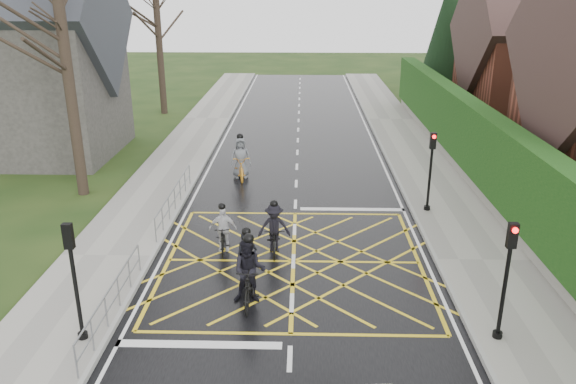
{
  "coord_description": "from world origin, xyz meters",
  "views": [
    {
      "loc": [
        0.25,
        -16.07,
        8.29
      ],
      "look_at": [
        -0.25,
        2.91,
        1.3
      ],
      "focal_mm": 35.0,
      "sensor_mm": 36.0,
      "label": 1
    }
  ],
  "objects_px": {
    "cyclist_mid": "(274,233)",
    "cyclist_lead": "(241,163)",
    "cyclist_front": "(223,234)",
    "cyclist_back": "(249,277)",
    "cyclist_rear": "(247,267)"
  },
  "relations": [
    {
      "from": "cyclist_mid",
      "to": "cyclist_front",
      "type": "height_order",
      "value": "cyclist_mid"
    },
    {
      "from": "cyclist_back",
      "to": "cyclist_front",
      "type": "xyz_separation_m",
      "value": [
        -1.17,
        3.2,
        -0.16
      ]
    },
    {
      "from": "cyclist_rear",
      "to": "cyclist_mid",
      "type": "bearing_deg",
      "value": 64.23
    },
    {
      "from": "cyclist_rear",
      "to": "cyclist_lead",
      "type": "height_order",
      "value": "cyclist_lead"
    },
    {
      "from": "cyclist_mid",
      "to": "cyclist_front",
      "type": "bearing_deg",
      "value": 176.52
    },
    {
      "from": "cyclist_rear",
      "to": "cyclist_lead",
      "type": "relative_size",
      "value": 0.87
    },
    {
      "from": "cyclist_front",
      "to": "cyclist_lead",
      "type": "relative_size",
      "value": 0.77
    },
    {
      "from": "cyclist_rear",
      "to": "cyclist_back",
      "type": "distance_m",
      "value": 1.0
    },
    {
      "from": "cyclist_mid",
      "to": "cyclist_front",
      "type": "relative_size",
      "value": 1.1
    },
    {
      "from": "cyclist_mid",
      "to": "cyclist_lead",
      "type": "relative_size",
      "value": 0.84
    },
    {
      "from": "cyclist_rear",
      "to": "cyclist_lead",
      "type": "bearing_deg",
      "value": 88.02
    },
    {
      "from": "cyclist_mid",
      "to": "cyclist_back",
      "type": "bearing_deg",
      "value": -103.85
    },
    {
      "from": "cyclist_rear",
      "to": "cyclist_lead",
      "type": "distance_m",
      "value": 9.88
    },
    {
      "from": "cyclist_back",
      "to": "cyclist_front",
      "type": "relative_size",
      "value": 1.21
    },
    {
      "from": "cyclist_back",
      "to": "cyclist_mid",
      "type": "distance_m",
      "value": 3.29
    }
  ]
}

